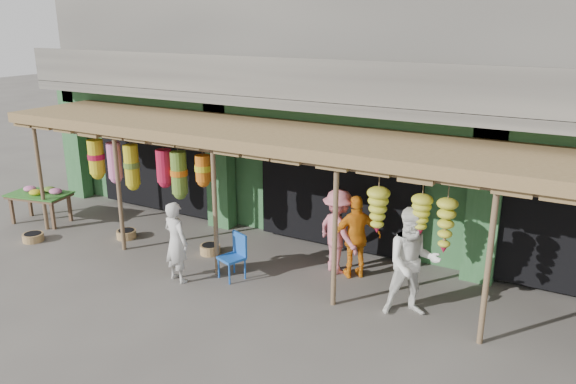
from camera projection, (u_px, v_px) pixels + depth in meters
The scene contains 12 objects.
ground at pixel (289, 287), 10.51m from camera, with size 80.00×80.00×0.00m, color #514C47.
building at pixel (387, 81), 13.56m from camera, with size 16.40×6.80×7.00m.
awning at pixel (302, 143), 10.49m from camera, with size 14.00×2.70×2.79m.
flower_table at pixel (40, 195), 13.64m from camera, with size 1.59×1.12×0.87m.
blue_chair at pixel (235, 253), 10.76m from camera, with size 0.55×0.55×0.89m.
basket_left at pixel (126, 234), 12.82m from camera, with size 0.44×0.44×0.19m, color #8C603F.
basket_mid at pixel (33, 237), 12.64m from camera, with size 0.46×0.46×0.18m, color olive.
basket_right at pixel (210, 249), 11.96m from camera, with size 0.43×0.43×0.20m, color olive.
person_front at pixel (176, 242), 10.55m from camera, with size 0.58×0.38×1.58m, color beige.
person_right at pixel (412, 263), 9.28m from camera, with size 0.92×0.72×1.90m, color white.
person_vendor at pixel (356, 237), 10.71m from camera, with size 0.96×0.40×1.64m, color orange.
person_shopper at pixel (338, 231), 10.91m from camera, with size 1.09×0.63×1.69m, color #D26F7B.
Camera 1 is at (4.64, -8.29, 4.83)m, focal length 35.00 mm.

